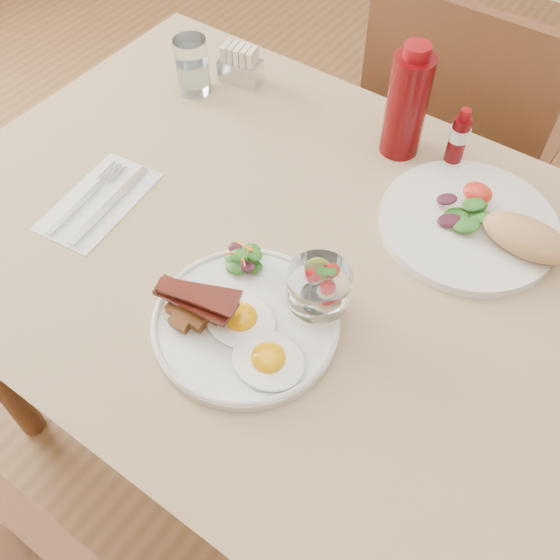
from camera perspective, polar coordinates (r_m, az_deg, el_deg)
The scene contains 13 objects.
table at distance 1.09m, azimuth 2.36°, elevation -0.72°, with size 1.33×0.88×0.75m.
chair_far at distance 1.62m, azimuth 15.66°, elevation 11.86°, with size 0.42×0.42×0.93m.
main_plate at distance 0.93m, azimuth -3.15°, elevation -4.00°, with size 0.28×0.28×0.02m, color silver.
fried_eggs at distance 0.90m, azimuth -2.37°, elevation -5.36°, with size 0.20×0.15×0.03m.
bacon_potato_pile at distance 0.91m, azimuth -7.80°, elevation -2.32°, with size 0.14×0.09×0.06m.
side_salad at distance 0.97m, azimuth -3.35°, elevation 1.91°, with size 0.07×0.07×0.04m.
fruit_cup at distance 0.89m, azimuth 3.58°, elevation -0.60°, with size 0.09×0.09×0.10m.
second_plate at distance 1.09m, azimuth 18.01°, elevation 4.74°, with size 0.32×0.30×0.08m.
ketchup_bottle at distance 1.16m, azimuth 11.52°, elevation 15.49°, with size 0.09×0.09×0.22m.
hot_sauce_bottle at distance 1.17m, azimuth 15.94°, elevation 12.19°, with size 0.05×0.05×0.13m.
sugar_caddy at distance 1.35m, azimuth -3.66°, elevation 18.93°, with size 0.09×0.06×0.08m.
water_glass at distance 1.33m, azimuth -7.99°, elevation 18.58°, with size 0.07×0.07×0.11m.
napkin_cutlery at distance 1.14m, azimuth -16.18°, elevation 6.91°, with size 0.14×0.23×0.01m.
Camera 1 is at (0.34, -0.56, 1.54)m, focal length 40.00 mm.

